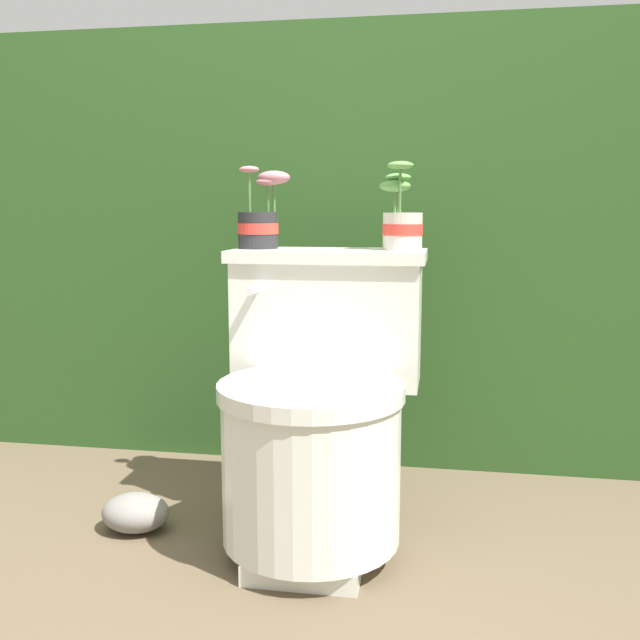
{
  "coord_description": "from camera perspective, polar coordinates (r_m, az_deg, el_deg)",
  "views": [
    {
      "loc": [
        0.36,
        -1.55,
        0.81
      ],
      "look_at": [
        0.07,
        0.12,
        0.55
      ],
      "focal_mm": 40.0,
      "sensor_mm": 36.0,
      "label": 1
    }
  ],
  "objects": [
    {
      "name": "potted_plant_left",
      "position": [
        1.88,
        -4.84,
        7.93
      ],
      "size": [
        0.14,
        0.11,
        0.21
      ],
      "color": "#262628",
      "rests_on": "toilet"
    },
    {
      "name": "garden_stone",
      "position": [
        1.93,
        -14.54,
        -14.69
      ],
      "size": [
        0.17,
        0.14,
        0.1
      ],
      "color": "gray",
      "rests_on": "ground"
    },
    {
      "name": "toilet",
      "position": [
        1.72,
        -0.24,
        -7.43
      ],
      "size": [
        0.49,
        0.57,
        0.71
      ],
      "color": "silver",
      "rests_on": "ground"
    },
    {
      "name": "hedge_backdrop",
      "position": [
        2.51,
        1.52,
        5.98
      ],
      "size": [
        3.16,
        0.62,
        1.36
      ],
      "color": "#284C1E",
      "rests_on": "ground"
    },
    {
      "name": "ground_plane",
      "position": [
        1.79,
        -3.18,
        -18.13
      ],
      "size": [
        12.0,
        12.0,
        0.0
      ],
      "primitive_type": "plane",
      "color": "brown"
    },
    {
      "name": "potted_plant_midleft",
      "position": [
        1.81,
        6.55,
        7.84
      ],
      "size": [
        0.11,
        0.11,
        0.22
      ],
      "color": "beige",
      "rests_on": "toilet"
    }
  ]
}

